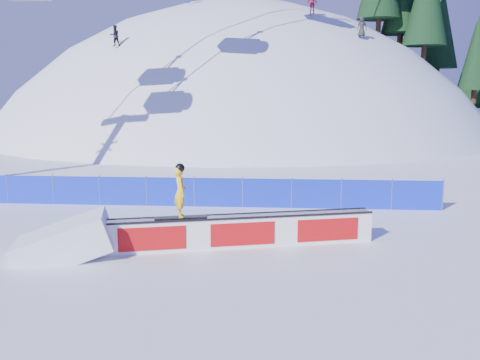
{
  "coord_description": "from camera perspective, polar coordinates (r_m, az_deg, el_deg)",
  "views": [
    {
      "loc": [
        4.51,
        -16.91,
        4.76
      ],
      "look_at": [
        3.16,
        0.94,
        1.74
      ],
      "focal_mm": 40.0,
      "sensor_mm": 36.0,
      "label": 1
    }
  ],
  "objects": [
    {
      "name": "snowboarder",
      "position": [
        15.9,
        -6.38,
        -1.19
      ],
      "size": [
        1.59,
        0.68,
        1.64
      ],
      "rotation": [
        0.0,
        0.0,
        1.91
      ],
      "color": "black",
      "rests_on": "rail_box"
    },
    {
      "name": "distant_skiers",
      "position": [
        47.82,
        -0.95,
        17.44
      ],
      "size": [
        20.72,
        9.49,
        6.22
      ],
      "color": "black",
      "rests_on": "ground"
    },
    {
      "name": "snow_hill",
      "position": [
        63.32,
        -0.05,
        -11.49
      ],
      "size": [
        64.0,
        64.0,
        64.0
      ],
      "color": "white",
      "rests_on": "ground"
    },
    {
      "name": "rail_box",
      "position": [
        16.44,
        0.12,
        -5.47
      ],
      "size": [
        8.17,
        2.74,
        1.0
      ],
      "rotation": [
        0.0,
        0.0,
        0.27
      ],
      "color": "white",
      "rests_on": "ground"
    },
    {
      "name": "safety_fence",
      "position": [
        22.27,
        -7.43,
        -1.26
      ],
      "size": [
        22.05,
        0.05,
        1.3
      ],
      "color": "#1027CE",
      "rests_on": "ground"
    },
    {
      "name": "snow_ramp",
      "position": [
        16.43,
        -18.12,
        -7.74
      ],
      "size": [
        3.19,
        2.45,
        1.76
      ],
      "primitive_type": null,
      "rotation": [
        0.0,
        -0.31,
        0.27
      ],
      "color": "white",
      "rests_on": "ground"
    },
    {
      "name": "treeline",
      "position": [
        60.98,
        23.81,
        13.17
      ],
      "size": [
        23.02,
        12.01,
        19.78
      ],
      "color": "#332014",
      "rests_on": "ground"
    },
    {
      "name": "ground",
      "position": [
        18.14,
        -10.28,
        -5.79
      ],
      "size": [
        160.0,
        160.0,
        0.0
      ],
      "primitive_type": "plane",
      "color": "white",
      "rests_on": "ground"
    }
  ]
}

